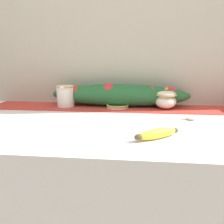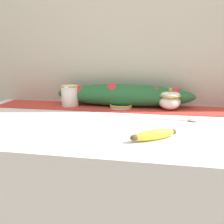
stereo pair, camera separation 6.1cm
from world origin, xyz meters
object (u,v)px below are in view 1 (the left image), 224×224
Objects in this scene: sugar_bowl at (166,99)px; banana at (157,134)px; spoon at (188,119)px; cream_pitcher at (66,95)px; small_dish at (117,106)px.

banana is at bearing -101.30° from sugar_bowl.
spoon is at bearing 56.50° from banana.
cream_pitcher reaches higher than spoon.
cream_pitcher is at bearing 179.34° from small_dish.
sugar_bowl is 0.22m from spoon.
cream_pitcher is at bearing 179.83° from sugar_bowl.
cream_pitcher is 0.30m from small_dish.
spoon is at bearing -30.33° from small_dish.
banana is at bearing -43.76° from cream_pitcher.
banana is (0.47, -0.45, -0.05)m from cream_pitcher.
small_dish is 0.69× the size of spoon.
banana is 0.93× the size of spoon.
banana is at bearing -68.78° from small_dish.
sugar_bowl is 0.64× the size of spoon.
cream_pitcher is 0.72× the size of banana.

